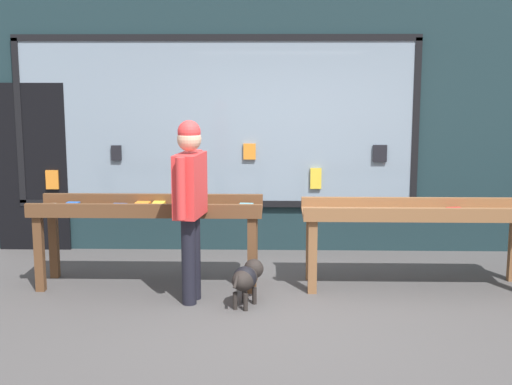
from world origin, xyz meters
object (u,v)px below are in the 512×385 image
display_table_left (149,216)px  person_browsing (190,195)px  small_dog (247,277)px  display_table_right (417,220)px

display_table_left → person_browsing: person_browsing is taller
display_table_left → small_dog: bearing=-31.7°
display_table_left → display_table_right: (2.81, -0.01, -0.02)m
person_browsing → small_dog: person_browsing is taller
display_table_right → person_browsing: size_ratio=1.34×
display_table_right → display_table_left: bearing=179.9°
person_browsing → display_table_left: bearing=52.6°
display_table_right → person_browsing: 2.39m
display_table_left → display_table_right: display_table_left is taller
display_table_left → person_browsing: 0.80m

